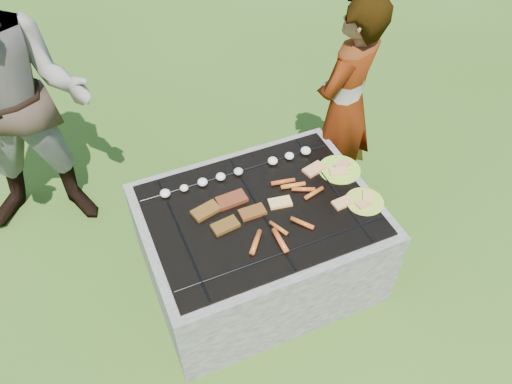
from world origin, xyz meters
TOP-DOWN VIEW (x-y plane):
  - lawn at (0.00, 0.00)m, footprint 60.00×60.00m
  - fire_pit at (0.00, 0.00)m, footprint 1.30×1.00m
  - mushrooms at (0.01, 0.30)m, footprint 0.95×0.06m
  - pork_slabs at (-0.17, 0.05)m, footprint 0.38×0.26m
  - sausages at (0.12, -0.09)m, footprint 0.57×0.48m
  - bread_on_grate at (0.32, 0.02)m, footprint 0.45×0.39m
  - plate_far at (0.56, 0.09)m, footprint 0.31×0.31m
  - plate_near at (0.56, -0.18)m, footprint 0.28×0.28m
  - cook at (0.81, 0.47)m, footprint 0.64×0.56m
  - bystander at (-1.08, 1.00)m, footprint 1.06×0.92m

SIDE VIEW (x-z plane):
  - lawn at x=0.00m, z-range 0.00..0.00m
  - fire_pit at x=0.00m, z-range -0.03..0.59m
  - plate_near at x=0.56m, z-range 0.59..0.62m
  - plate_far at x=0.56m, z-range 0.59..0.63m
  - bread_on_grate at x=0.32m, z-range 0.61..0.63m
  - pork_slabs at x=-0.17m, z-range 0.61..0.64m
  - sausages at x=0.12m, z-range 0.61..0.64m
  - mushrooms at x=0.01m, z-range 0.61..0.65m
  - cook at x=0.81m, z-range 0.00..1.48m
  - bystander at x=-1.08m, z-range 0.00..1.86m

